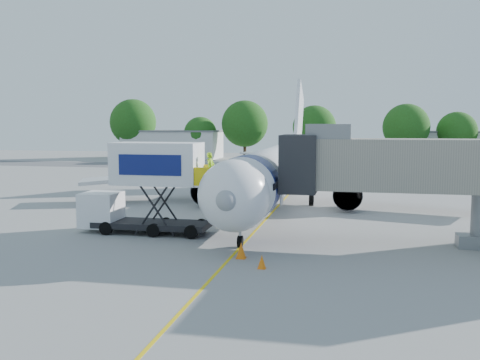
% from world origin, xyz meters
% --- Properties ---
extents(ground, '(160.00, 160.00, 0.00)m').
position_xyz_m(ground, '(0.00, 0.00, 0.00)').
color(ground, gray).
rests_on(ground, ground).
extents(guidance_line, '(0.15, 70.00, 0.01)m').
position_xyz_m(guidance_line, '(0.00, 0.00, 0.01)').
color(guidance_line, yellow).
rests_on(guidance_line, ground).
extents(taxiway_strip, '(120.00, 10.00, 0.01)m').
position_xyz_m(taxiway_strip, '(0.00, 42.00, 0.00)').
color(taxiway_strip, '#59595B').
rests_on(taxiway_strip, ground).
extents(aircraft, '(34.17, 37.73, 11.35)m').
position_xyz_m(aircraft, '(0.00, 4.12, 2.95)').
color(aircraft, white).
rests_on(aircraft, ground).
extents(jet_bridge, '(13.90, 3.20, 6.60)m').
position_xyz_m(jet_bridge, '(7.99, -7.00, 4.34)').
color(jet_bridge, gray).
rests_on(jet_bridge, ground).
extents(catering_hiloader, '(8.50, 2.44, 5.50)m').
position_xyz_m(catering_hiloader, '(-6.26, -7.00, 2.76)').
color(catering_hiloader, black).
rests_on(catering_hiloader, ground).
extents(ground_tug, '(3.71, 2.36, 1.38)m').
position_xyz_m(ground_tug, '(-0.08, -19.40, 0.73)').
color(ground_tug, white).
rests_on(ground_tug, ground).
extents(safety_cone_a, '(0.50, 0.50, 0.80)m').
position_xyz_m(safety_cone_a, '(0.53, -11.78, 0.38)').
color(safety_cone_a, orange).
rests_on(safety_cone_a, ground).
extents(safety_cone_b, '(0.40, 0.40, 0.64)m').
position_xyz_m(safety_cone_b, '(1.85, -13.41, 0.30)').
color(safety_cone_b, orange).
rests_on(safety_cone_b, ground).
extents(outbuilding_left, '(18.40, 8.40, 5.30)m').
position_xyz_m(outbuilding_left, '(-28.00, 60.00, 2.66)').
color(outbuilding_left, silver).
rests_on(outbuilding_left, ground).
extents(outbuilding_right, '(16.40, 7.40, 5.30)m').
position_xyz_m(outbuilding_right, '(22.00, 62.00, 2.66)').
color(outbuilding_right, silver).
rests_on(outbuilding_right, ground).
extents(tree_a, '(8.79, 8.79, 11.20)m').
position_xyz_m(tree_a, '(-35.53, 59.00, 6.80)').
color(tree_a, '#382314').
rests_on(tree_a, ground).
extents(tree_b, '(6.12, 6.12, 7.81)m').
position_xyz_m(tree_b, '(-22.14, 58.86, 4.73)').
color(tree_b, '#382314').
rests_on(tree_b, ground).
extents(tree_c, '(8.42, 8.42, 10.74)m').
position_xyz_m(tree_c, '(-13.57, 58.26, 6.52)').
color(tree_c, '#382314').
rests_on(tree_c, ground).
extents(tree_d, '(7.66, 7.66, 9.77)m').
position_xyz_m(tree_d, '(-1.08, 58.61, 5.93)').
color(tree_d, '#382314').
rests_on(tree_d, ground).
extents(tree_e, '(7.73, 7.73, 9.86)m').
position_xyz_m(tree_e, '(14.34, 56.16, 5.98)').
color(tree_e, '#382314').
rests_on(tree_e, ground).
extents(tree_f, '(6.72, 6.72, 8.57)m').
position_xyz_m(tree_f, '(22.85, 59.28, 5.20)').
color(tree_f, '#382314').
rests_on(tree_f, ground).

